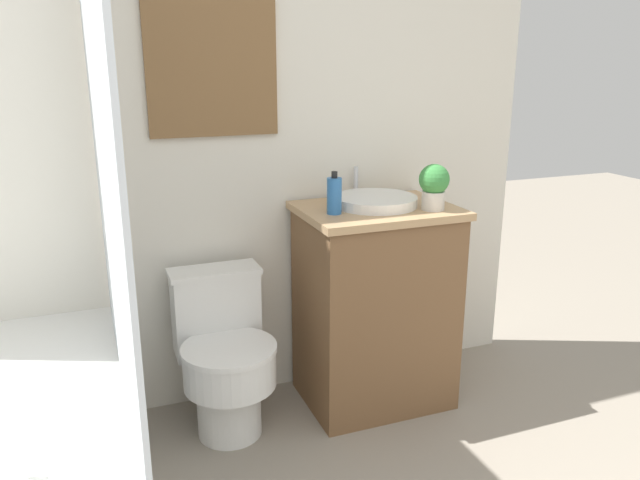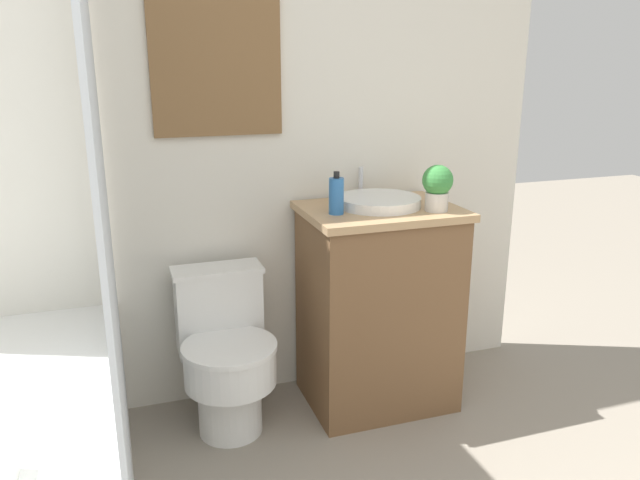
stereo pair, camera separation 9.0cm
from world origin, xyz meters
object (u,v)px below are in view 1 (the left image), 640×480
Objects in this scene: sink at (375,201)px; toilet at (225,357)px; potted_plant at (434,185)px; soap_bottle at (334,195)px.

toilet is at bearing -177.88° from sink.
soap_bottle is at bearing 168.53° from potted_plant.
sink is at bearing 17.45° from soap_bottle.
toilet is 1.70× the size of sink.
potted_plant reaches higher than sink.
potted_plant is at bearing -11.47° from soap_bottle.
toilet is 1.06m from potted_plant.
potted_plant is at bearing -38.19° from sink.
soap_bottle is 0.40m from potted_plant.
soap_bottle is at bearing -162.55° from sink.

